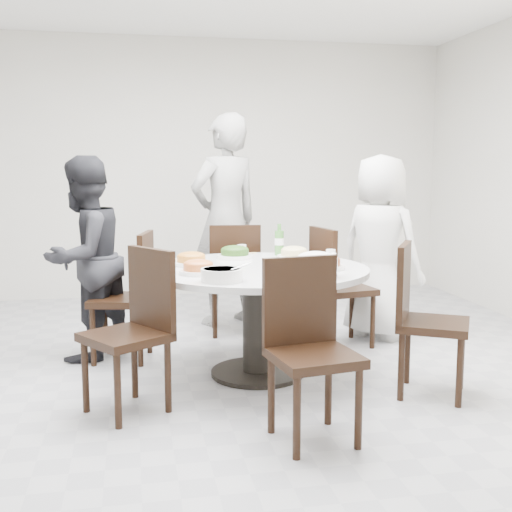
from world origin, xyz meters
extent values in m
cube|color=#A4A4A9|center=(0.00, 0.00, 0.00)|extent=(6.00, 6.00, 0.01)
cube|color=silver|center=(0.00, 3.00, 1.40)|extent=(6.00, 0.01, 2.80)
cube|color=silver|center=(0.00, -3.00, 1.40)|extent=(6.00, 0.01, 2.80)
cylinder|color=silver|center=(0.31, 0.08, 0.38)|extent=(1.50, 1.50, 0.75)
cube|color=black|center=(1.13, 0.68, 0.47)|extent=(0.48, 0.48, 0.95)
cube|color=black|center=(0.34, 1.22, 0.47)|extent=(0.46, 0.46, 0.95)
cube|color=black|center=(-0.60, 0.62, 0.47)|extent=(0.50, 0.50, 0.95)
cube|color=black|center=(-0.56, -0.44, 0.47)|extent=(0.58, 0.58, 0.95)
cube|color=black|center=(0.39, -1.03, 0.47)|extent=(0.48, 0.48, 0.95)
cube|color=black|center=(1.31, -0.51, 0.47)|extent=(0.57, 0.57, 0.95)
imported|color=silver|center=(1.50, 0.86, 0.76)|extent=(0.83, 0.89, 1.52)
imported|color=black|center=(0.32, 1.59, 0.95)|extent=(0.82, 0.70, 1.89)
imported|color=black|center=(-0.86, 0.73, 0.75)|extent=(0.89, 0.93, 1.50)
cylinder|color=white|center=(0.23, 0.53, 0.78)|extent=(0.26, 0.26, 0.07)
cylinder|color=white|center=(0.66, 0.43, 0.78)|extent=(0.25, 0.25, 0.07)
cylinder|color=white|center=(-0.12, 0.25, 0.78)|extent=(0.25, 0.25, 0.07)
cylinder|color=white|center=(0.74, -0.08, 0.78)|extent=(0.26, 0.26, 0.07)
cylinder|color=white|center=(-0.11, -0.12, 0.78)|extent=(0.24, 0.24, 0.06)
cylinder|color=silver|center=(0.60, -0.35, 0.81)|extent=(0.27, 0.27, 0.12)
cylinder|color=white|center=(0.00, -0.40, 0.79)|extent=(0.25, 0.25, 0.08)
cylinder|color=#3C7B31|center=(0.59, 0.63, 0.87)|extent=(0.07, 0.07, 0.24)
cylinder|color=white|center=(0.30, 0.69, 0.79)|extent=(0.07, 0.07, 0.08)
camera|label=1|loc=(-0.51, -4.11, 1.43)|focal=45.00mm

